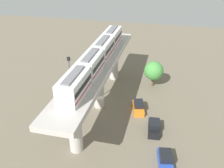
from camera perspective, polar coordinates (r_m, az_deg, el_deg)
The scene contains 8 objects.
ground_plane at distance 46.15m, azimuth -2.94°, elevation -5.03°, with size 120.00×120.00×0.00m, color #706654.
viaduct at distance 42.87m, azimuth -3.16°, elevation 2.29°, with size 5.20×35.80×8.48m.
train at distance 41.20m, azimuth -3.40°, elevation 6.42°, with size 2.64×27.45×3.24m.
parked_car_black at distance 40.37m, azimuth 9.63°, elevation -9.77°, with size 2.15×4.34×1.76m.
parked_car_orange at distance 44.67m, azimuth 6.07°, elevation -5.29°, with size 2.74×4.51×1.76m.
parked_car_blue at distance 35.41m, azimuth 12.13°, elevation -16.67°, with size 2.51×4.45×1.76m.
tree_near_viaduct at distance 51.70m, azimuth 9.59°, elevation 3.02°, with size 3.95×3.95×5.54m.
signal_post at distance 40.68m, azimuth -9.42°, elevation -0.40°, with size 0.44×0.28×11.08m.
Camera 1 is at (11.36, -36.73, 25.54)m, focal length 39.75 mm.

